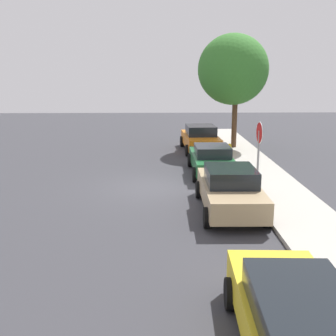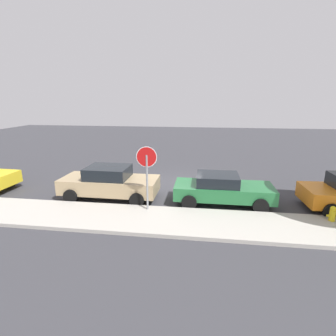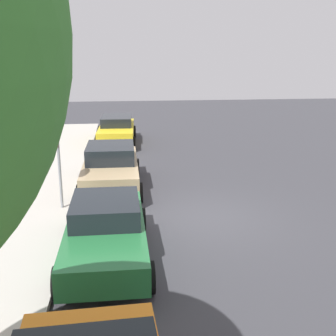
# 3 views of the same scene
# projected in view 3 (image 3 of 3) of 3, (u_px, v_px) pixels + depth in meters

# --- Properties ---
(ground_plane) EXTENTS (60.00, 60.00, 0.00)m
(ground_plane) POSITION_uv_depth(u_px,v_px,m) (202.00, 218.00, 11.94)
(ground_plane) COLOR #38383D
(sidewalk_curb) EXTENTS (32.00, 2.36, 0.14)m
(sidewalk_curb) POSITION_uv_depth(u_px,v_px,m) (28.00, 223.00, 11.39)
(sidewalk_curb) COLOR #B2ADA3
(sidewalk_curb) RESTS_ON ground_plane
(stop_sign) EXTENTS (0.83, 0.08, 2.75)m
(stop_sign) POSITION_uv_depth(u_px,v_px,m) (58.00, 149.00, 11.85)
(stop_sign) COLOR gray
(stop_sign) RESTS_ON ground_plane
(parked_car_tan) EXTENTS (4.49, 2.05, 1.51)m
(parked_car_tan) POSITION_uv_depth(u_px,v_px,m) (111.00, 167.00, 14.32)
(parked_car_tan) COLOR tan
(parked_car_tan) RESTS_ON ground_plane
(parked_car_green) EXTENTS (4.27, 1.93, 1.35)m
(parked_car_green) POSITION_uv_depth(u_px,v_px,m) (106.00, 230.00, 9.39)
(parked_car_green) COLOR #236B38
(parked_car_green) RESTS_ON ground_plane
(parked_car_yellow) EXTENTS (4.62, 2.08, 1.38)m
(parked_car_yellow) POSITION_uv_depth(u_px,v_px,m) (117.00, 129.00, 21.55)
(parked_car_yellow) COLOR yellow
(parked_car_yellow) RESTS_ON ground_plane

